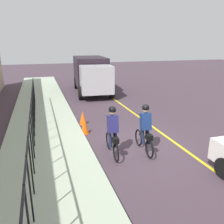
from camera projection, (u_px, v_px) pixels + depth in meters
The scene contains 9 objects.
ground_plane at pixel (138, 147), 8.88m from camera, with size 80.00×80.00×0.00m, color #43343E.
lane_line_centre at pixel (174, 142), 9.34m from camera, with size 36.00×0.12×0.01m, color yellow.
sidewalk at pixel (47, 158), 7.87m from camera, with size 40.00×3.20×0.15m, color #A3B39A.
iron_fence at pixel (32, 119), 8.33m from camera, with size 14.08×0.04×1.60m.
cyclist_lead at pixel (145, 129), 8.24m from camera, with size 1.71×0.38×1.83m.
cyclist_follow at pixel (113, 132), 7.98m from camera, with size 1.71×0.38×1.83m.
box_truck_background at pixel (91, 73), 18.49m from camera, with size 6.88×2.98×2.78m.
traffic_cone_near at pixel (85, 126), 10.13m from camera, with size 0.36×0.36×0.68m, color #F6530B.
traffic_cone_far at pixel (83, 118), 11.31m from camera, with size 0.36×0.36×0.70m, color #FB5E15.
Camera 1 is at (-7.42, 3.42, 3.87)m, focal length 36.79 mm.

